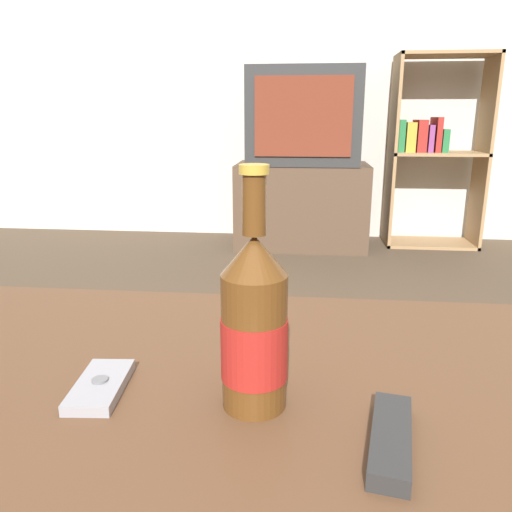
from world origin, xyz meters
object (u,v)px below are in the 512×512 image
object	(u,v)px
television	(304,117)
remote_control	(391,439)
beer_bottle	(254,326)
tv_stand	(301,205)
bookshelf	(432,149)
cell_phone	(101,385)

from	to	relation	value
television	remote_control	world-z (taller)	television
beer_bottle	tv_stand	bearing A→B (deg)	89.57
bookshelf	television	bearing A→B (deg)	-172.51
cell_phone	remote_control	world-z (taller)	remote_control
tv_stand	television	xyz separation A→B (m)	(0.00, -0.00, 0.56)
bookshelf	remote_control	xyz separation A→B (m)	(-0.69, -2.89, -0.13)
beer_bottle	cell_phone	distance (m)	0.22
television	remote_control	bearing A→B (deg)	-87.34
bookshelf	cell_phone	bearing A→B (deg)	-110.24
bookshelf	cell_phone	size ratio (longest dim) A/B	9.88
tv_stand	bookshelf	bearing A→B (deg)	7.23
tv_stand	cell_phone	distance (m)	2.72
bookshelf	remote_control	bearing A→B (deg)	-103.47
remote_control	beer_bottle	bearing A→B (deg)	166.56
cell_phone	bookshelf	bearing A→B (deg)	65.04
bookshelf	remote_control	size ratio (longest dim) A/B	7.97
television	bookshelf	bearing A→B (deg)	7.49
tv_stand	remote_control	distance (m)	2.79
tv_stand	cell_phone	xyz separation A→B (m)	(-0.22, -2.70, 0.23)
tv_stand	remote_control	world-z (taller)	tv_stand
beer_bottle	bookshelf	bearing A→B (deg)	73.40
remote_control	bookshelf	bearing A→B (deg)	87.06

